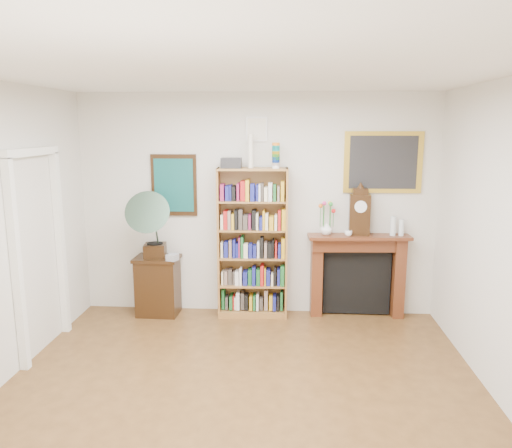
{
  "coord_description": "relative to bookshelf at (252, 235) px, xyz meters",
  "views": [
    {
      "loc": [
        0.4,
        -3.73,
        2.38
      ],
      "look_at": [
        0.05,
        1.6,
        1.33
      ],
      "focal_mm": 35.0,
      "sensor_mm": 36.0,
      "label": 1
    }
  ],
  "objects": [
    {
      "name": "bottle_right",
      "position": [
        1.83,
        0.03,
        0.11
      ],
      "size": [
        0.06,
        0.06,
        0.2
      ],
      "primitive_type": "cylinder",
      "color": "silver",
      "rests_on": "fireplace"
    },
    {
      "name": "room",
      "position": [
        0.04,
        -2.32,
        0.35
      ],
      "size": [
        4.51,
        5.01,
        2.81
      ],
      "color": "#4D3117",
      "rests_on": "ground"
    },
    {
      "name": "gilt_painting",
      "position": [
        1.59,
        0.15,
        0.9
      ],
      "size": [
        0.95,
        0.04,
        0.75
      ],
      "color": "gold",
      "rests_on": "back_wall"
    },
    {
      "name": "fireplace",
      "position": [
        1.32,
        0.08,
        -0.43
      ],
      "size": [
        1.27,
        0.37,
        1.06
      ],
      "rotation": [
        0.0,
        0.0,
        0.06
      ],
      "color": "#4C2711",
      "rests_on": "floor"
    },
    {
      "name": "bookshelf",
      "position": [
        0.0,
        0.0,
        0.0
      ],
      "size": [
        0.88,
        0.34,
        2.17
      ],
      "rotation": [
        0.0,
        0.0,
        0.04
      ],
      "color": "brown",
      "rests_on": "floor"
    },
    {
      "name": "small_picture",
      "position": [
        0.04,
        0.15,
        1.3
      ],
      "size": [
        0.26,
        0.04,
        0.3
      ],
      "color": "white",
      "rests_on": "back_wall"
    },
    {
      "name": "cd_stack",
      "position": [
        -0.98,
        -0.2,
        -0.25
      ],
      "size": [
        0.15,
        0.15,
        0.08
      ],
      "primitive_type": "cube",
      "rotation": [
        0.0,
        0.0,
        -0.36
      ],
      "color": "silver",
      "rests_on": "side_cabinet"
    },
    {
      "name": "bottle_left",
      "position": [
        1.73,
        0.04,
        0.13
      ],
      "size": [
        0.07,
        0.07,
        0.24
      ],
      "primitive_type": "cylinder",
      "color": "silver",
      "rests_on": "fireplace"
    },
    {
      "name": "gramophone",
      "position": [
        -1.24,
        -0.16,
        0.19
      ],
      "size": [
        0.6,
        0.72,
        0.87
      ],
      "rotation": [
        0.0,
        0.0,
        0.13
      ],
      "color": "black",
      "rests_on": "side_cabinet"
    },
    {
      "name": "side_cabinet",
      "position": [
        -1.21,
        -0.05,
        -0.67
      ],
      "size": [
        0.57,
        0.42,
        0.76
      ],
      "primitive_type": "cube",
      "rotation": [
        0.0,
        0.0,
        -0.03
      ],
      "color": "black",
      "rests_on": "floor"
    },
    {
      "name": "mantel_clock",
      "position": [
        1.32,
        0.05,
        0.29
      ],
      "size": [
        0.26,
        0.16,
        0.58
      ],
      "rotation": [
        0.0,
        0.0,
        -0.05
      ],
      "color": "black",
      "rests_on": "fireplace"
    },
    {
      "name": "flower_vase",
      "position": [
        0.92,
        0.04,
        0.09
      ],
      "size": [
        0.17,
        0.17,
        0.16
      ],
      "primitive_type": "imported",
      "rotation": [
        0.0,
        0.0,
        0.14
      ],
      "color": "white",
      "rests_on": "fireplace"
    },
    {
      "name": "teal_poster",
      "position": [
        -1.01,
        0.15,
        0.6
      ],
      "size": [
        0.58,
        0.04,
        0.78
      ],
      "color": "black",
      "rests_on": "back_wall"
    },
    {
      "name": "door_casing",
      "position": [
        -2.16,
        -1.12,
        0.21
      ],
      "size": [
        0.08,
        1.02,
        2.17
      ],
      "color": "white",
      "rests_on": "left_wall"
    },
    {
      "name": "teacup",
      "position": [
        1.18,
        -0.02,
        0.04
      ],
      "size": [
        0.11,
        0.11,
        0.07
      ],
      "primitive_type": "imported",
      "rotation": [
        0.0,
        0.0,
        0.17
      ],
      "color": "white",
      "rests_on": "fireplace"
    }
  ]
}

